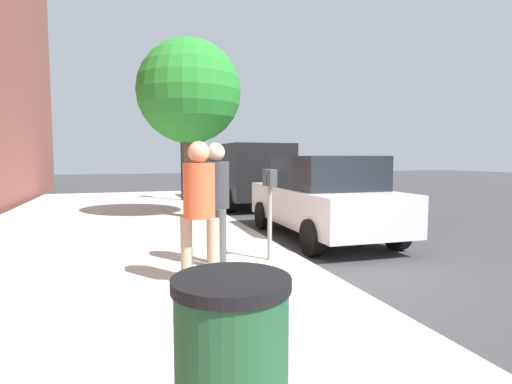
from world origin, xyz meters
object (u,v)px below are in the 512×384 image
(parking_meter, at_px, (270,195))
(traffic_signal, at_px, (185,135))
(pedestrian_at_meter, at_px, (216,193))
(street_tree, at_px, (189,92))
(parked_van_far, at_px, (242,171))
(trash_bin, at_px, (232,376))
(parked_sedan_near, at_px, (323,197))
(pedestrian_bystander, at_px, (199,201))

(parking_meter, xyz_separation_m, traffic_signal, (9.34, -0.03, 1.41))
(pedestrian_at_meter, relative_size, street_tree, 0.38)
(parked_van_far, distance_m, street_tree, 4.55)
(parking_meter, relative_size, pedestrian_at_meter, 0.78)
(pedestrian_at_meter, bearing_deg, trash_bin, -109.72)
(parked_sedan_near, bearing_deg, trash_bin, 149.10)
(parked_van_far, bearing_deg, parked_sedan_near, 179.99)
(parking_meter, relative_size, parked_sedan_near, 0.32)
(parked_sedan_near, distance_m, trash_bin, 6.90)
(parked_sedan_near, relative_size, traffic_signal, 1.23)
(parked_van_far, bearing_deg, parking_meter, 166.99)
(traffic_signal, relative_size, trash_bin, 3.56)
(traffic_signal, height_order, trash_bin, traffic_signal)
(parked_sedan_near, height_order, parked_van_far, parked_van_far)
(pedestrian_at_meter, distance_m, pedestrian_bystander, 0.93)
(pedestrian_bystander, relative_size, parked_van_far, 0.34)
(parked_sedan_near, height_order, street_tree, street_tree)
(pedestrian_at_meter, xyz_separation_m, trash_bin, (-3.92, 0.78, -0.56))
(pedestrian_at_meter, distance_m, parked_sedan_near, 3.42)
(parking_meter, bearing_deg, pedestrian_at_meter, 94.05)
(pedestrian_at_meter, height_order, street_tree, street_tree)
(pedestrian_at_meter, relative_size, parked_van_far, 0.34)
(pedestrian_at_meter, height_order, parked_van_far, parked_van_far)
(parking_meter, height_order, traffic_signal, traffic_signal)
(pedestrian_bystander, height_order, parked_sedan_near, pedestrian_bystander)
(traffic_signal, bearing_deg, pedestrian_bystander, 172.89)
(parked_van_far, height_order, trash_bin, parked_van_far)
(street_tree, bearing_deg, parked_van_far, -36.14)
(pedestrian_at_meter, distance_m, traffic_signal, 9.54)
(trash_bin, bearing_deg, pedestrian_bystander, -7.13)
(street_tree, bearing_deg, pedestrian_bystander, 172.32)
(parking_meter, relative_size, pedestrian_bystander, 0.79)
(pedestrian_bystander, height_order, trash_bin, pedestrian_bystander)
(pedestrian_bystander, height_order, parked_van_far, parked_van_far)
(pedestrian_bystander, xyz_separation_m, parked_sedan_near, (2.85, -3.16, -0.31))
(parked_sedan_near, xyz_separation_m, trash_bin, (-5.91, 3.54, -0.24))
(parking_meter, bearing_deg, trash_bin, 157.66)
(traffic_signal, bearing_deg, pedestrian_at_meter, 174.62)
(parking_meter, distance_m, street_tree, 5.53)
(pedestrian_bystander, bearing_deg, pedestrian_at_meter, 16.93)
(parked_van_far, relative_size, street_tree, 1.12)
(parked_sedan_near, relative_size, street_tree, 0.95)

